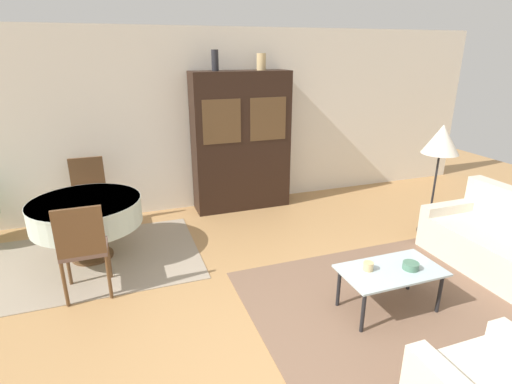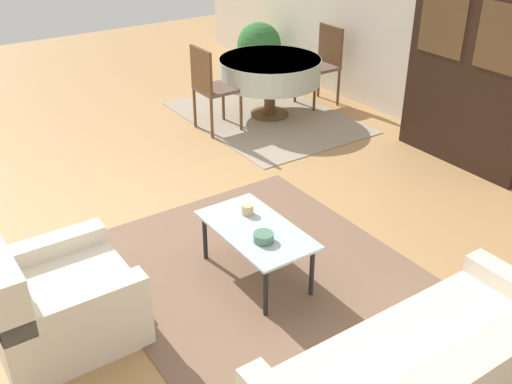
% 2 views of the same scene
% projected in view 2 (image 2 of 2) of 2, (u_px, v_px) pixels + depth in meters
% --- Properties ---
extents(ground_plane, '(14.00, 14.00, 0.00)m').
position_uv_depth(ground_plane, '(158.00, 223.00, 5.36)').
color(ground_plane, tan).
extents(wall_back, '(10.00, 0.06, 2.70)m').
position_uv_depth(wall_back, '(451.00, 18.00, 6.50)').
color(wall_back, silver).
rests_on(wall_back, ground_plane).
extents(area_rug, '(2.64, 2.22, 0.01)m').
position_uv_depth(area_rug, '(262.00, 276.00, 4.66)').
color(area_rug, brown).
rests_on(area_rug, ground_plane).
extents(dining_rug, '(2.39, 1.74, 0.01)m').
position_uv_depth(dining_rug, '(266.00, 117.00, 7.58)').
color(dining_rug, gray).
rests_on(dining_rug, ground_plane).
extents(armchair, '(0.88, 0.91, 0.82)m').
position_uv_depth(armchair, '(53.00, 300.00, 3.94)').
color(armchair, beige).
rests_on(armchair, ground_plane).
extents(coffee_table, '(0.96, 0.53, 0.43)m').
position_uv_depth(coffee_table, '(256.00, 234.00, 4.48)').
color(coffee_table, black).
rests_on(coffee_table, area_rug).
extents(display_cabinet, '(1.47, 0.46, 2.10)m').
position_uv_depth(display_cabinet, '(480.00, 64.00, 6.04)').
color(display_cabinet, black).
rests_on(display_cabinet, ground_plane).
extents(dining_table, '(1.26, 1.26, 0.73)m').
position_uv_depth(dining_table, '(270.00, 71.00, 7.37)').
color(dining_table, brown).
rests_on(dining_table, dining_rug).
extents(dining_chair_near, '(0.44, 0.44, 1.00)m').
position_uv_depth(dining_chair_near, '(210.00, 84.00, 6.95)').
color(dining_chair_near, brown).
rests_on(dining_chair_near, dining_rug).
extents(dining_chair_far, '(0.44, 0.44, 1.00)m').
position_uv_depth(dining_chair_far, '(323.00, 60.00, 7.79)').
color(dining_chair_far, brown).
rests_on(dining_chair_far, dining_rug).
extents(cup, '(0.09, 0.09, 0.08)m').
position_uv_depth(cup, '(247.00, 209.00, 4.62)').
color(cup, tan).
rests_on(cup, coffee_table).
extents(bowl, '(0.15, 0.15, 0.07)m').
position_uv_depth(bowl, '(263.00, 237.00, 4.29)').
color(bowl, '#4C7A60').
rests_on(bowl, coffee_table).
extents(potted_plant, '(0.65, 0.65, 0.81)m').
position_uv_depth(potted_plant, '(259.00, 47.00, 8.84)').
color(potted_plant, beige).
rests_on(potted_plant, ground_plane).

